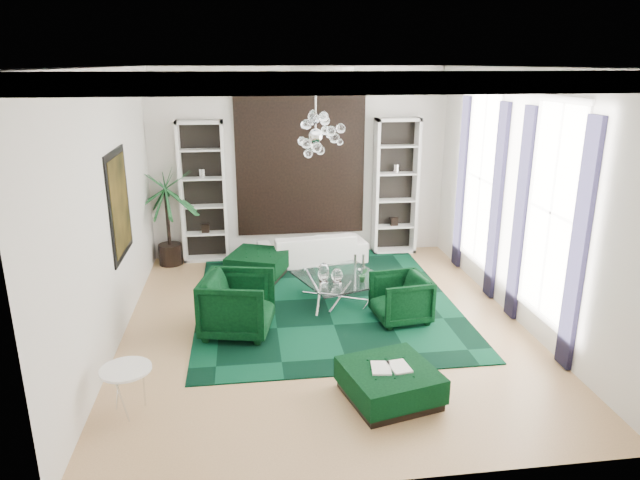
{
  "coord_description": "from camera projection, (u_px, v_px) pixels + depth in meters",
  "views": [
    {
      "loc": [
        -1.13,
        -7.91,
        3.85
      ],
      "look_at": [
        0.0,
        0.5,
        1.2
      ],
      "focal_mm": 32.0,
      "sensor_mm": 36.0,
      "label": 1
    }
  ],
  "objects": [
    {
      "name": "armchair_right",
      "position": [
        401.0,
        298.0,
        8.8
      ],
      "size": [
        0.9,
        0.88,
        0.74
      ],
      "primitive_type": "imported",
      "rotation": [
        0.0,
        0.0,
        -1.45
      ],
      "color": "black",
      "rests_on": "floor"
    },
    {
      "name": "shelving_left",
      "position": [
        203.0,
        192.0,
        11.24
      ],
      "size": [
        0.9,
        0.38,
        2.8
      ],
      "primitive_type": null,
      "color": "white",
      "rests_on": "floor"
    },
    {
      "name": "ottoman_side",
      "position": [
        259.0,
        264.0,
        10.72
      ],
      "size": [
        1.3,
        1.3,
        0.44
      ],
      "primitive_type": "cube",
      "rotation": [
        0.0,
        0.0,
        -0.38
      ],
      "color": "black",
      "rests_on": "floor"
    },
    {
      "name": "palm",
      "position": [
        166.0,
        203.0,
        11.02
      ],
      "size": [
        1.6,
        1.6,
        2.5
      ],
      "primitive_type": null,
      "rotation": [
        0.0,
        0.0,
        -0.03
      ],
      "color": "#1D592B",
      "rests_on": "floor"
    },
    {
      "name": "ottoman_front",
      "position": [
        390.0,
        383.0,
        6.78
      ],
      "size": [
        1.22,
        1.22,
        0.4
      ],
      "primitive_type": "cube",
      "rotation": [
        0.0,
        0.0,
        0.24
      ],
      "color": "black",
      "rests_on": "floor"
    },
    {
      "name": "curtain_far_a",
      "position": [
        497.0,
        203.0,
        9.34
      ],
      "size": [
        0.07,
        0.3,
        3.25
      ],
      "primitive_type": "cube",
      "color": "black",
      "rests_on": "floor"
    },
    {
      "name": "ceiling_medallion",
      "position": [
        322.0,
        69.0,
        7.94
      ],
      "size": [
        0.9,
        0.9,
        0.05
      ],
      "primitive_type": "cylinder",
      "color": "white",
      "rests_on": "ceiling"
    },
    {
      "name": "book",
      "position": [
        390.0,
        367.0,
        6.71
      ],
      "size": [
        0.47,
        0.31,
        0.03
      ],
      "primitive_type": "cube",
      "color": "white",
      "rests_on": "ottoman_front"
    },
    {
      "name": "tapestry",
      "position": [
        300.0,
        164.0,
        11.48
      ],
      "size": [
        2.5,
        0.06,
        2.8
      ],
      "primitive_type": "cube",
      "color": "black",
      "rests_on": "wall_back"
    },
    {
      "name": "painting",
      "position": [
        120.0,
        204.0,
        8.42
      ],
      "size": [
        0.04,
        1.3,
        1.6
      ],
      "primitive_type": "cube",
      "color": "black",
      "rests_on": "wall_left"
    },
    {
      "name": "window_near",
      "position": [
        551.0,
        213.0,
        7.74
      ],
      "size": [
        0.03,
        1.1,
        2.9
      ],
      "primitive_type": "cube",
      "color": "white",
      "rests_on": "wall_right"
    },
    {
      "name": "table_plant",
      "position": [
        363.0,
        275.0,
        9.22
      ],
      "size": [
        0.14,
        0.11,
        0.24
      ],
      "primitive_type": "imported",
      "rotation": [
        0.0,
        0.0,
        -0.05
      ],
      "color": "#1D592B",
      "rests_on": "coffee_table"
    },
    {
      "name": "window_far",
      "position": [
        481.0,
        179.0,
        10.01
      ],
      "size": [
        0.03,
        1.1,
        2.9
      ],
      "primitive_type": "cube",
      "color": "white",
      "rests_on": "wall_right"
    },
    {
      "name": "rug",
      "position": [
        324.0,
        299.0,
        9.69
      ],
      "size": [
        4.2,
        5.0,
        0.02
      ],
      "primitive_type": "cube",
      "color": "black",
      "rests_on": "floor"
    },
    {
      "name": "curtain_near_b",
      "position": [
        520.0,
        216.0,
        8.55
      ],
      "size": [
        0.07,
        0.3,
        3.25
      ],
      "primitive_type": "cube",
      "color": "black",
      "rests_on": "floor"
    },
    {
      "name": "chandelier",
      "position": [
        316.0,
        136.0,
        8.14
      ],
      "size": [
        1.01,
        1.01,
        0.74
      ],
      "primitive_type": null,
      "rotation": [
        0.0,
        0.0,
        -0.27
      ],
      "color": "white",
      "rests_on": "ceiling"
    },
    {
      "name": "wall_front",
      "position": [
        382.0,
        300.0,
        4.89
      ],
      "size": [
        6.0,
        0.02,
        3.8
      ],
      "primitive_type": "cube",
      "color": "silver",
      "rests_on": "ground"
    },
    {
      "name": "curtain_near_a",
      "position": [
        579.0,
        248.0,
        7.07
      ],
      "size": [
        0.07,
        0.3,
        3.25
      ],
      "primitive_type": "cube",
      "color": "black",
      "rests_on": "floor"
    },
    {
      "name": "sofa",
      "position": [
        312.0,
        248.0,
        11.4
      ],
      "size": [
        2.21,
        1.12,
        0.62
      ],
      "primitive_type": "imported",
      "rotation": [
        0.0,
        0.0,
        3.29
      ],
      "color": "white",
      "rests_on": "floor"
    },
    {
      "name": "coffee_table",
      "position": [
        341.0,
        289.0,
        9.54
      ],
      "size": [
        1.65,
        1.65,
        0.44
      ],
      "primitive_type": null,
      "rotation": [
        0.0,
        0.0,
        0.35
      ],
      "color": "white",
      "rests_on": "floor"
    },
    {
      "name": "crown_molding",
      "position": [
        325.0,
        74.0,
        7.67
      ],
      "size": [
        6.0,
        7.0,
        0.18
      ],
      "primitive_type": null,
      "color": "white",
      "rests_on": "ceiling"
    },
    {
      "name": "armchair_left",
      "position": [
        238.0,
        304.0,
        8.37
      ],
      "size": [
        1.18,
        1.16,
        0.91
      ],
      "primitive_type": "imported",
      "rotation": [
        0.0,
        0.0,
        1.36
      ],
      "color": "black",
      "rests_on": "floor"
    },
    {
      "name": "floor",
      "position": [
        324.0,
        325.0,
        8.78
      ],
      "size": [
        6.0,
        7.0,
        0.02
      ],
      "primitive_type": "cube",
      "color": "tan",
      "rests_on": "ground"
    },
    {
      "name": "wall_back",
      "position": [
        300.0,
        163.0,
        11.53
      ],
      "size": [
        6.0,
        0.02,
        3.8
      ],
      "primitive_type": "cube",
      "color": "silver",
      "rests_on": "ground"
    },
    {
      "name": "wall_right",
      "position": [
        522.0,
        198.0,
        8.59
      ],
      "size": [
        0.02,
        7.0,
        3.8
      ],
      "primitive_type": "cube",
      "color": "silver",
      "rests_on": "ground"
    },
    {
      "name": "shelving_right",
      "position": [
        396.0,
        187.0,
        11.74
      ],
      "size": [
        0.9,
        0.38,
        2.8
      ],
      "primitive_type": null,
      "color": "white",
      "rests_on": "floor"
    },
    {
      "name": "ceiling",
      "position": [
        325.0,
        66.0,
        7.64
      ],
      "size": [
        6.0,
        7.0,
        0.02
      ],
      "primitive_type": "cube",
      "color": "white",
      "rests_on": "ground"
    },
    {
      "name": "curtain_far_b",
      "position": [
        462.0,
        184.0,
        10.82
      ],
      "size": [
        0.07,
        0.3,
        3.25
      ],
      "primitive_type": "cube",
      "color": "black",
      "rests_on": "floor"
    },
    {
      "name": "side_table",
      "position": [
        128.0,
        391.0,
        6.49
      ],
      "size": [
        0.73,
        0.73,
        0.55
      ],
      "primitive_type": "cylinder",
      "rotation": [
        0.0,
        0.0,
        0.32
      ],
      "color": "white",
      "rests_on": "floor"
    },
    {
      "name": "wall_left",
      "position": [
        108.0,
        211.0,
        7.83
      ],
      "size": [
        0.02,
        7.0,
        3.8
      ],
      "primitive_type": "cube",
      "color": "silver",
      "rests_on": "ground"
    }
  ]
}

